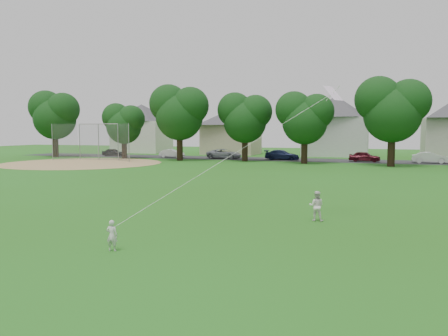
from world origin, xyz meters
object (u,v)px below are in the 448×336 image
(older_boy, at_px, (316,206))
(kite, at_px, (239,151))
(toddler, at_px, (112,235))
(baseball_backstop, at_px, (96,142))

(older_boy, distance_m, kite, 4.48)
(toddler, distance_m, older_boy, 8.54)
(toddler, relative_size, baseball_backstop, 0.09)
(toddler, bearing_deg, kite, -136.60)
(toddler, xyz_separation_m, kite, (2.93, 3.72, 2.49))
(older_boy, xyz_separation_m, kite, (-2.43, -2.93, 2.36))
(older_boy, relative_size, baseball_backstop, 0.12)
(older_boy, xyz_separation_m, baseball_backstop, (-30.80, 28.24, 1.66))
(kite, height_order, baseball_backstop, kite)
(kite, xyz_separation_m, baseball_backstop, (-28.37, 31.16, -0.70))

